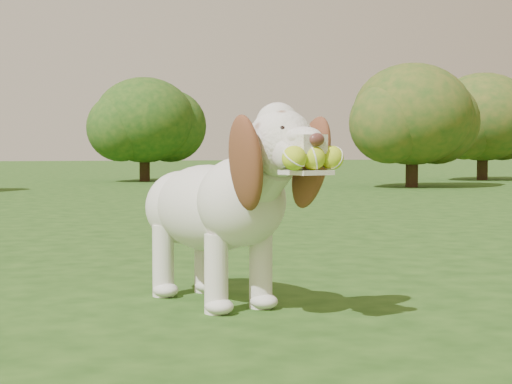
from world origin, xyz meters
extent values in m
plane|color=#1D3F12|center=(0.00, 0.00, 0.00)|extent=(80.00, 80.00, 0.00)
ellipsoid|color=silver|center=(0.12, -0.03, 0.41)|extent=(0.57, 0.80, 0.38)
ellipsoid|color=silver|center=(0.21, -0.29, 0.46)|extent=(0.46, 0.46, 0.37)
ellipsoid|color=silver|center=(0.04, 0.21, 0.40)|extent=(0.42, 0.42, 0.34)
cylinder|color=silver|center=(0.25, -0.42, 0.55)|extent=(0.28, 0.34, 0.29)
sphere|color=silver|center=(0.29, -0.55, 0.69)|extent=(0.33, 0.33, 0.26)
sphere|color=silver|center=(0.29, -0.53, 0.77)|extent=(0.21, 0.21, 0.17)
cube|color=silver|center=(0.34, -0.69, 0.69)|extent=(0.15, 0.18, 0.07)
ellipsoid|color=#592D28|center=(0.36, -0.77, 0.71)|extent=(0.07, 0.06, 0.05)
cube|color=silver|center=(0.34, -0.71, 0.59)|extent=(0.18, 0.20, 0.02)
ellipsoid|color=brown|center=(0.14, -0.59, 0.62)|extent=(0.19, 0.28, 0.40)
ellipsoid|color=brown|center=(0.43, -0.50, 0.62)|extent=(0.21, 0.24, 0.40)
cylinder|color=silver|center=(0.00, 0.35, 0.45)|extent=(0.12, 0.19, 0.14)
cylinder|color=silver|center=(0.10, -0.30, 0.16)|extent=(0.12, 0.12, 0.33)
cylinder|color=silver|center=(0.30, -0.23, 0.16)|extent=(0.12, 0.12, 0.33)
cylinder|color=silver|center=(-0.05, 0.16, 0.16)|extent=(0.12, 0.12, 0.33)
cylinder|color=silver|center=(0.15, 0.22, 0.16)|extent=(0.12, 0.12, 0.33)
sphere|color=yellow|center=(0.28, -0.78, 0.64)|extent=(0.11, 0.11, 0.09)
sphere|color=yellow|center=(0.36, -0.75, 0.64)|extent=(0.11, 0.11, 0.09)
sphere|color=yellow|center=(0.44, -0.72, 0.64)|extent=(0.11, 0.11, 0.09)
cylinder|color=#382314|center=(5.67, 9.63, 0.34)|extent=(0.21, 0.21, 0.68)
ellipsoid|color=#1A4515|center=(5.67, 9.63, 1.24)|extent=(2.03, 2.03, 1.72)
cylinder|color=#382314|center=(1.62, 13.30, 0.33)|extent=(0.21, 0.21, 0.66)
ellipsoid|color=#1A4515|center=(1.62, 13.30, 1.22)|extent=(1.99, 1.99, 1.70)
cylinder|color=#382314|center=(8.46, 12.16, 0.36)|extent=(0.22, 0.22, 0.71)
ellipsoid|color=#1A4515|center=(8.46, 12.16, 1.31)|extent=(2.14, 2.14, 1.82)
camera|label=1|loc=(-0.65, -3.68, 0.68)|focal=60.00mm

